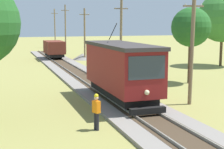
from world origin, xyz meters
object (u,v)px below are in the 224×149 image
at_px(track_worker, 96,110).
at_px(tree_right_near, 191,27).
at_px(gravel_pile, 83,56).
at_px(utility_pole_near_tram, 192,48).
at_px(utility_pole_distant, 65,28).
at_px(utility_pole_far, 85,34).
at_px(utility_pole_mid, 121,37).
at_px(red_tram, 121,69).
at_px(freight_car, 54,49).
at_px(second_worker, 151,81).
at_px(tree_left_far, 223,17).
at_px(utility_pole_horizon, 55,28).

bearing_deg(track_worker, tree_right_near, -158.70).
bearing_deg(gravel_pile, track_worker, -102.38).
xyz_separation_m(utility_pole_near_tram, utility_pole_distant, (-0.00, 41.72, 0.71)).
bearing_deg(utility_pole_far, utility_pole_mid, -90.00).
bearing_deg(utility_pole_distant, red_tram, -95.70).
relative_size(utility_pole_distant, gravel_pile, 2.85).
bearing_deg(red_tram, utility_pole_distant, 84.30).
xyz_separation_m(freight_car, second_worker, (2.80, -26.05, -0.57)).
bearing_deg(utility_pole_mid, utility_pole_near_tram, -90.00).
bearing_deg(red_tram, gravel_pile, 81.74).
bearing_deg(tree_left_far, utility_pole_mid, -167.43).
height_order(red_tram, freight_car, red_tram).
bearing_deg(second_worker, freight_car, -137.31).
xyz_separation_m(freight_car, track_worker, (-3.07, -32.55, -0.57)).
height_order(utility_pole_far, gravel_pile, utility_pole_far).
distance_m(utility_pole_near_tram, utility_pole_distant, 41.73).
bearing_deg(red_tram, utility_pole_horizon, 85.61).
height_order(track_worker, tree_left_far, tree_left_far).
bearing_deg(utility_pole_mid, utility_pole_horizon, 90.00).
bearing_deg(utility_pole_far, tree_right_near, -78.91).
xyz_separation_m(utility_pole_far, tree_right_near, (4.07, -20.75, 1.08)).
height_order(track_worker, tree_right_near, tree_right_near).
relative_size(utility_pole_far, utility_pole_horizon, 0.88).
relative_size(red_tram, freight_car, 1.64).
relative_size(freight_car, utility_pole_near_tram, 0.75).
bearing_deg(tree_left_far, tree_right_near, -137.14).
relative_size(utility_pole_near_tram, utility_pole_distant, 0.83).
distance_m(utility_pole_distant, tree_right_near, 35.16).
bearing_deg(utility_pole_far, tree_left_far, -39.86).
xyz_separation_m(red_tram, freight_car, (-0.00, 27.53, -0.64)).
distance_m(freight_car, gravel_pile, 4.15).
bearing_deg(gravel_pile, second_worker, -92.37).
relative_size(freight_car, tree_right_near, 0.81).
bearing_deg(freight_car, utility_pole_near_tram, -82.30).
height_order(freight_car, track_worker, freight_car).
bearing_deg(second_worker, red_tram, -25.51).
bearing_deg(tree_left_far, second_worker, -140.22).
xyz_separation_m(utility_pole_far, utility_pole_horizon, (0.00, 26.08, 0.49)).
bearing_deg(utility_pole_distant, freight_car, -107.92).
bearing_deg(utility_pole_distant, tree_right_near, -83.36).
height_order(red_tram, second_worker, red_tram).
relative_size(utility_pole_distant, second_worker, 4.69).
xyz_separation_m(freight_car, tree_right_near, (8.05, -22.62, 3.19)).
distance_m(utility_pole_distant, utility_pole_horizon, 11.90).
bearing_deg(tree_left_far, red_tram, -141.86).
bearing_deg(utility_pole_horizon, utility_pole_mid, -90.00).
bearing_deg(tree_right_near, utility_pole_far, 101.09).
xyz_separation_m(second_worker, tree_right_near, (5.24, 3.43, 3.76)).
height_order(utility_pole_mid, utility_pole_horizon, utility_pole_horizon).
bearing_deg(gravel_pile, utility_pole_distant, 89.40).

